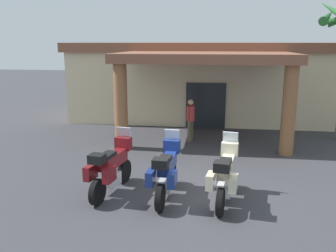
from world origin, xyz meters
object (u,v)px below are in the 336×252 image
at_px(motorcycle_blue, 166,172).
at_px(motorcycle_cream, 225,176).
at_px(pedestrian, 190,117).
at_px(motel_building, 208,79).
at_px(motorcycle_maroon, 111,168).

relative_size(motorcycle_blue, motorcycle_cream, 1.00).
bearing_deg(pedestrian, motel_building, -71.42).
distance_m(motorcycle_blue, pedestrian, 5.51).
height_order(motel_building, motorcycle_blue, motel_building).
bearing_deg(motorcycle_cream, pedestrian, 21.47).
xyz_separation_m(motorcycle_blue, pedestrian, (0.22, 5.50, 0.29)).
bearing_deg(motorcycle_cream, motel_building, 12.50).
xyz_separation_m(motel_building, motorcycle_maroon, (-2.23, -10.66, -1.29)).
xyz_separation_m(motorcycle_maroon, motorcycle_blue, (1.48, -0.11, 0.00)).
distance_m(motorcycle_cream, pedestrian, 5.70).
bearing_deg(motorcycle_cream, motorcycle_maroon, 95.50).
xyz_separation_m(motel_building, pedestrian, (-0.54, -5.27, -1.01)).
height_order(motorcycle_blue, pedestrian, pedestrian).
bearing_deg(motorcycle_maroon, motel_building, -1.13).
bearing_deg(motorcycle_blue, motorcycle_maroon, 89.05).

